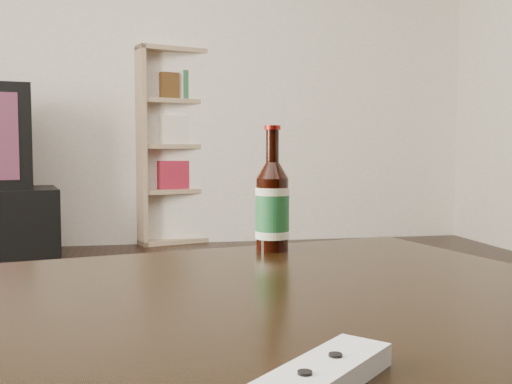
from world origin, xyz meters
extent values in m
cube|color=beige|center=(0.00, 3.01, 1.35)|extent=(5.00, 0.02, 2.70)
cube|color=#9D8A5E|center=(0.07, 3.02, 0.69)|extent=(0.14, 0.33, 1.38)
cube|color=#9D8A5E|center=(0.74, 3.24, 0.69)|extent=(0.14, 0.33, 1.38)
cube|color=#9D8A5E|center=(0.41, 3.13, 1.37)|extent=(0.81, 0.56, 0.03)
cube|color=#9D8A5E|center=(0.41, 3.13, 0.02)|extent=(0.81, 0.56, 0.03)
cube|color=#9D8A5E|center=(0.36, 3.27, 0.69)|extent=(0.72, 0.26, 1.38)
cube|color=#9D8A5E|center=(0.41, 3.13, 0.37)|extent=(0.74, 0.51, 0.03)
cube|color=#9D8A5E|center=(0.41, 3.13, 0.69)|extent=(0.74, 0.51, 0.03)
cube|color=#9D8A5E|center=(0.41, 3.13, 1.01)|extent=(0.74, 0.51, 0.03)
cube|color=maroon|center=(0.31, 3.07, 0.49)|extent=(0.31, 0.28, 0.20)
cube|color=navy|center=(0.53, 3.15, 0.48)|extent=(0.23, 0.26, 0.18)
cube|color=#EEE5CF|center=(0.36, 3.09, 0.81)|extent=(0.37, 0.30, 0.20)
cube|color=#285E3A|center=(0.46, 3.12, 1.13)|extent=(0.27, 0.27, 0.20)
cube|color=#4E2F14|center=(0.27, 3.06, 1.12)|extent=(0.19, 0.24, 0.18)
cube|color=black|center=(0.05, -0.62, 0.45)|extent=(1.42, 1.02, 0.06)
cylinder|color=black|center=(0.32, -0.24, 0.55)|extent=(0.07, 0.07, 0.13)
cylinder|color=#1E5F2F|center=(0.32, -0.24, 0.55)|extent=(0.07, 0.07, 0.08)
cylinder|color=#EEE6C7|center=(0.32, -0.24, 0.59)|extent=(0.07, 0.07, 0.01)
cylinder|color=#EEE6C7|center=(0.32, -0.24, 0.51)|extent=(0.07, 0.07, 0.01)
cone|color=black|center=(0.32, -0.24, 0.63)|extent=(0.07, 0.07, 0.03)
cylinder|color=black|center=(0.32, -0.24, 0.67)|extent=(0.03, 0.03, 0.06)
cylinder|color=maroon|center=(0.32, -0.24, 0.71)|extent=(0.03, 0.03, 0.01)
cube|color=silver|center=(0.22, -0.86, 0.49)|extent=(0.15, 0.15, 0.02)
cylinder|color=black|center=(0.24, -0.85, 0.50)|extent=(0.02, 0.02, 0.00)
cylinder|color=black|center=(0.21, -0.88, 0.50)|extent=(0.02, 0.02, 0.00)
camera|label=1|loc=(0.09, -1.29, 0.67)|focal=42.00mm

